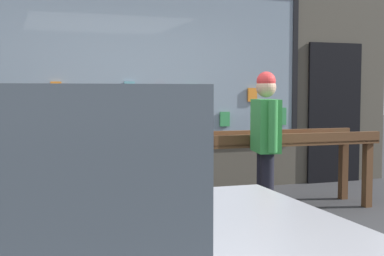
% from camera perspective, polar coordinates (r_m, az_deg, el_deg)
% --- Properties ---
extents(ground_plane, '(40.00, 40.00, 0.00)m').
position_cam_1_polar(ground_plane, '(5.08, -0.24, -11.88)').
color(ground_plane, '#38383A').
extents(shopfront_facade, '(8.05, 0.29, 3.46)m').
position_cam_1_polar(shopfront_facade, '(7.20, -6.27, 6.62)').
color(shopfront_facade, '#4C473D').
rests_on(shopfront_facade, ground_plane).
extents(display_table_left, '(2.34, 0.72, 0.88)m').
position_cam_1_polar(display_table_left, '(5.58, -17.28, -3.21)').
color(display_table_left, brown).
rests_on(display_table_left, ground_plane).
extents(display_table_right, '(2.34, 0.72, 0.91)m').
position_cam_1_polar(display_table_right, '(6.34, 9.13, -2.04)').
color(display_table_right, brown).
rests_on(display_table_right, ground_plane).
extents(person_browsing, '(0.31, 0.63, 1.58)m').
position_cam_1_polar(person_browsing, '(5.53, 7.85, -0.98)').
color(person_browsing, black).
rests_on(person_browsing, ground_plane).
extents(small_dog, '(0.46, 0.52, 0.46)m').
position_cam_1_polar(small_dog, '(5.20, 4.91, -8.01)').
color(small_dog, black).
rests_on(small_dog, ground_plane).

